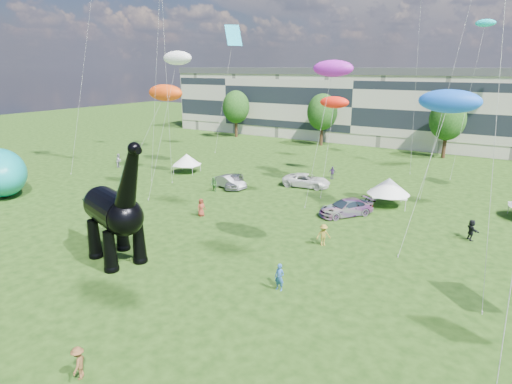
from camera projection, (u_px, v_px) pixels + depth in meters
The scene contains 15 objects.
ground at pixel (145, 296), 25.66m from camera, with size 220.00×220.00×0.00m, color #16330C.
terrace_row at pixel (362, 108), 78.42m from camera, with size 78.00×11.00×12.00m, color beige.
tree_far_left at pixel (236, 104), 82.26m from camera, with size 5.20×5.20×9.44m.
tree_mid_left at pixel (322, 109), 73.07m from camera, with size 5.20×5.20×9.44m.
tree_mid_right at pixel (448, 116), 62.86m from camera, with size 5.20×5.20×9.44m.
dinosaur_sculpture at pixel (111, 211), 29.96m from camera, with size 11.39×5.08×9.39m.
car_silver at pixel (235, 181), 48.69m from camera, with size 1.80×4.47×1.52m, color #A6A7AB.
car_grey at pixel (229, 182), 48.45m from camera, with size 1.48×4.24×1.40m, color gray.
car_white at pixel (306, 180), 48.89m from camera, with size 2.48×5.38×1.49m, color white.
car_dark at pixel (346, 208), 39.45m from camera, with size 2.12×5.21×1.51m, color #595960.
gazebo_near at pixel (389, 186), 41.87m from camera, with size 5.25×5.25×2.84m.
gazebo_left at pixel (187, 160), 55.13m from camera, with size 4.42×4.42×2.48m.
inflatable_teal at pixel (0, 172), 45.18m from camera, with size 8.04×5.02×5.02m, color #0C9598.
visitors at pixel (253, 205), 39.92m from camera, with size 50.17×45.07×1.87m.
kites at pixel (324, 9), 36.13m from camera, with size 61.43×50.48×30.74m.
Camera 1 is at (17.82, -15.79, 13.25)m, focal length 30.00 mm.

